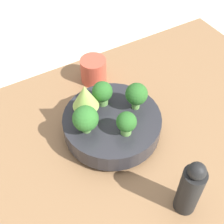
% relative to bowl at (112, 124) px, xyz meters
% --- Properties ---
extents(ground_plane, '(6.00, 6.00, 0.00)m').
position_rel_bowl_xyz_m(ground_plane, '(0.04, -0.01, -0.08)').
color(ground_plane, beige).
extents(table, '(1.07, 0.66, 0.04)m').
position_rel_bowl_xyz_m(table, '(0.04, -0.01, -0.06)').
color(table, olive).
rests_on(table, ground_plane).
extents(bowl, '(0.25, 0.25, 0.06)m').
position_rel_bowl_xyz_m(bowl, '(0.00, 0.00, 0.00)').
color(bowl, '#28282D').
rests_on(bowl, table).
extents(romanesco_piece_far, '(0.07, 0.07, 0.09)m').
position_rel_bowl_xyz_m(romanesco_piece_far, '(-0.05, 0.04, 0.09)').
color(romanesco_piece_far, '#7AB256').
rests_on(romanesco_piece_far, bowl).
extents(broccoli_floret_back, '(0.05, 0.05, 0.07)m').
position_rel_bowl_xyz_m(broccoli_floret_back, '(0.00, 0.06, 0.07)').
color(broccoli_floret_back, '#609347').
rests_on(broccoli_floret_back, bowl).
extents(broccoli_floret_right, '(0.06, 0.06, 0.08)m').
position_rel_bowl_xyz_m(broccoli_floret_right, '(0.07, -0.00, 0.07)').
color(broccoli_floret_right, '#6BA34C').
rests_on(broccoli_floret_right, bowl).
extents(broccoli_floret_left, '(0.06, 0.06, 0.07)m').
position_rel_bowl_xyz_m(broccoli_floret_left, '(-0.07, -0.00, 0.07)').
color(broccoli_floret_left, '#609347').
rests_on(broccoli_floret_left, bowl).
extents(broccoli_floret_front, '(0.05, 0.05, 0.06)m').
position_rel_bowl_xyz_m(broccoli_floret_front, '(0.01, -0.06, 0.06)').
color(broccoli_floret_front, '#6BA34C').
rests_on(broccoli_floret_front, bowl).
extents(cup, '(0.08, 0.08, 0.08)m').
position_rel_bowl_xyz_m(cup, '(0.06, 0.21, 0.00)').
color(cup, '#C64C38').
rests_on(cup, table).
extents(pepper_mill, '(0.05, 0.05, 0.16)m').
position_rel_bowl_xyz_m(pepper_mill, '(0.04, -0.26, 0.04)').
color(pepper_mill, black).
rests_on(pepper_mill, table).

